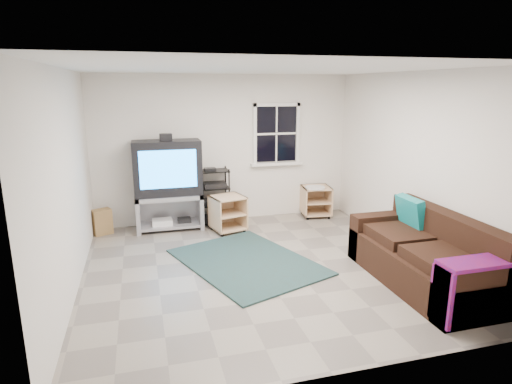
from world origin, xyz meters
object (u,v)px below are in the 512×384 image
object	(u,v)px
av_rack	(215,200)
side_table_left	(227,212)
side_table_right	(315,199)
tv_unit	(168,178)
sofa	(426,258)

from	to	relation	value
av_rack	side_table_left	distance (m)	0.47
side_table_right	av_rack	bearing A→B (deg)	178.56
tv_unit	sofa	size ratio (longest dim) A/B	0.78
av_rack	sofa	world-z (taller)	av_rack
side_table_left	sofa	bearing A→B (deg)	-53.27
av_rack	sofa	size ratio (longest dim) A/B	0.48
av_rack	side_table_right	xyz separation A→B (m)	(1.91, -0.05, -0.11)
tv_unit	av_rack	bearing A→B (deg)	6.86
tv_unit	sofa	world-z (taller)	tv_unit
av_rack	sofa	bearing A→B (deg)	-55.83
side_table_left	side_table_right	size ratio (longest dim) A/B	1.05
side_table_right	sofa	bearing A→B (deg)	-86.54
side_table_right	sofa	world-z (taller)	sofa
side_table_right	side_table_left	bearing A→B (deg)	-167.50
side_table_left	sofa	size ratio (longest dim) A/B	0.30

